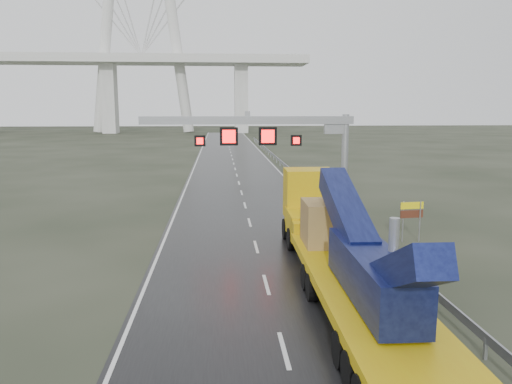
{
  "coord_description": "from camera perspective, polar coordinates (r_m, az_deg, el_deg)",
  "views": [
    {
      "loc": [
        -1.98,
        -16.72,
        7.65
      ],
      "look_at": [
        -0.04,
        9.52,
        3.2
      ],
      "focal_mm": 35.0,
      "sensor_mm": 36.0,
      "label": 1
    }
  ],
  "objects": [
    {
      "name": "ground",
      "position": [
        18.49,
        2.39,
        -14.84
      ],
      "size": [
        400.0,
        400.0,
        0.0
      ],
      "primitive_type": "plane",
      "color": "#252B1E",
      "rests_on": "ground"
    },
    {
      "name": "sign_gantry",
      "position": [
        35.01,
        2.5,
        6.25
      ],
      "size": [
        14.9,
        1.2,
        7.42
      ],
      "color": "silver",
      "rests_on": "ground"
    },
    {
      "name": "exit_sign_pair",
      "position": [
        29.97,
        17.37,
        -2.36
      ],
      "size": [
        1.39,
        0.22,
        2.38
      ],
      "rotation": [
        0.0,
        0.0,
        0.11
      ],
      "color": "gray",
      "rests_on": "ground"
    },
    {
      "name": "guardrail",
      "position": [
        47.92,
        5.53,
        1.21
      ],
      "size": [
        0.2,
        140.0,
        1.4
      ],
      "primitive_type": null,
      "color": "gray",
      "rests_on": "ground"
    },
    {
      "name": "striped_barrier",
      "position": [
        34.43,
        10.51,
        -2.54
      ],
      "size": [
        0.68,
        0.53,
        1.02
      ],
      "primitive_type": "cube",
      "rotation": [
        0.0,
        0.0,
        0.39
      ],
      "color": "red",
      "rests_on": "ground"
    },
    {
      "name": "heavy_haul_truck",
      "position": [
        22.36,
        9.13,
        -5.35
      ],
      "size": [
        3.45,
        21.27,
        4.98
      ],
      "rotation": [
        0.0,
        0.0,
        -0.02
      ],
      "color": "#C3A50A",
      "rests_on": "ground"
    },
    {
      "name": "road",
      "position": [
        57.27,
        -2.21,
        1.92
      ],
      "size": [
        11.0,
        200.0,
        0.02
      ],
      "primitive_type": "cube",
      "color": "black",
      "rests_on": "ground"
    }
  ]
}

